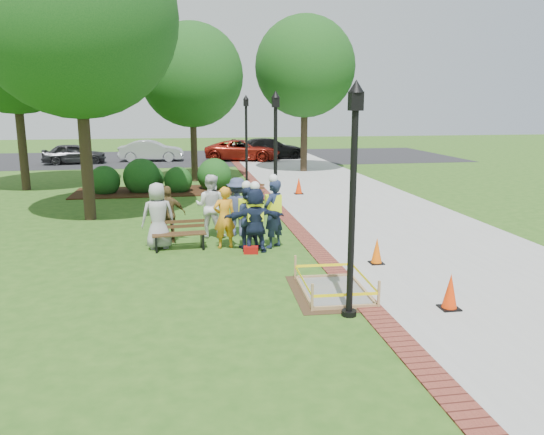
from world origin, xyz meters
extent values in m
plane|color=#285116|center=(0.00, 0.00, 0.00)|extent=(100.00, 100.00, 0.00)
cube|color=#9E9E99|center=(5.00, 10.00, 0.01)|extent=(6.00, 60.00, 0.02)
cube|color=maroon|center=(1.75, 10.00, 0.01)|extent=(0.50, 60.00, 0.03)
cube|color=#381E0F|center=(-3.00, 12.00, 0.02)|extent=(7.00, 3.00, 0.05)
cube|color=black|center=(0.00, 27.00, 0.00)|extent=(36.00, 12.00, 0.01)
cube|color=#47331E|center=(1.31, -1.77, 0.00)|extent=(1.79, 2.36, 0.01)
cube|color=gray|center=(1.31, -1.77, 0.02)|extent=(1.27, 1.85, 0.04)
cube|color=tan|center=(1.31, -1.77, 0.04)|extent=(1.39, 1.97, 0.08)
cube|color=tan|center=(1.31, -1.77, 0.28)|extent=(1.43, 2.00, 0.55)
cube|color=yellow|center=(1.31, -1.77, 0.30)|extent=(1.37, 1.95, 0.06)
cube|color=#4D391A|center=(-1.88, 2.13, 0.44)|extent=(1.45, 0.53, 0.04)
cube|color=#4D391A|center=(-1.89, 2.36, 0.66)|extent=(1.42, 0.15, 0.23)
cube|color=black|center=(-1.88, 2.13, 0.21)|extent=(1.33, 0.57, 0.42)
cube|color=brown|center=(0.77, 8.82, 0.41)|extent=(1.39, 0.74, 0.04)
cube|color=brown|center=(0.83, 9.03, 0.62)|extent=(1.30, 0.40, 0.21)
cube|color=black|center=(0.77, 8.82, 0.20)|extent=(1.29, 0.76, 0.39)
cube|color=black|center=(3.23, -3.04, 0.02)|extent=(0.36, 0.36, 0.05)
cone|color=#F63807|center=(3.23, -3.04, 0.38)|extent=(0.29, 0.29, 0.67)
cube|color=black|center=(2.90, -0.01, 0.02)|extent=(0.34, 0.34, 0.04)
cone|color=#FF6408|center=(2.90, -0.01, 0.35)|extent=(0.27, 0.27, 0.62)
cube|color=black|center=(3.20, 10.31, 0.02)|extent=(0.38, 0.38, 0.05)
cone|color=#F53507|center=(3.20, 10.31, 0.40)|extent=(0.30, 0.30, 0.70)
cube|color=#9A0E0B|center=(-0.02, 1.43, 0.10)|extent=(0.41, 0.26, 0.19)
cylinder|color=black|center=(1.25, -3.00, 1.90)|extent=(0.12, 0.12, 3.80)
cube|color=black|center=(1.25, -3.00, 3.90)|extent=(0.22, 0.22, 0.32)
cone|color=black|center=(1.25, -3.00, 4.15)|extent=(0.28, 0.28, 0.22)
cylinder|color=black|center=(1.25, -3.00, 0.05)|extent=(0.28, 0.28, 0.10)
cylinder|color=black|center=(1.25, 5.00, 1.90)|extent=(0.12, 0.12, 3.80)
cube|color=black|center=(1.25, 5.00, 3.90)|extent=(0.22, 0.22, 0.32)
cone|color=black|center=(1.25, 5.00, 4.15)|extent=(0.28, 0.28, 0.22)
cylinder|color=black|center=(1.25, 5.00, 0.05)|extent=(0.28, 0.28, 0.10)
cylinder|color=black|center=(1.25, 13.00, 1.90)|extent=(0.12, 0.12, 3.80)
cube|color=black|center=(1.25, 13.00, 3.90)|extent=(0.22, 0.22, 0.32)
cone|color=black|center=(1.25, 13.00, 4.15)|extent=(0.28, 0.28, 0.22)
cylinder|color=black|center=(1.25, 13.00, 0.05)|extent=(0.28, 0.28, 0.10)
cylinder|color=#3D2D1E|center=(-4.89, 6.53, 2.71)|extent=(0.39, 0.39, 5.41)
sphere|color=#124214|center=(-4.89, 6.53, 6.57)|extent=(6.44, 6.44, 6.44)
cylinder|color=#3D2D1E|center=(-1.15, 15.15, 2.15)|extent=(0.32, 0.32, 4.30)
sphere|color=#124214|center=(-1.15, 15.15, 5.22)|extent=(5.06, 5.06, 5.06)
cylinder|color=#3D2D1E|center=(5.19, 18.09, 2.42)|extent=(0.39, 0.39, 4.84)
sphere|color=#124214|center=(5.19, 18.09, 5.88)|extent=(5.62, 5.62, 5.62)
cylinder|color=#3D2D1E|center=(-8.81, 13.54, 2.76)|extent=(0.37, 0.37, 5.53)
sphere|color=#124214|center=(-8.81, 13.54, 6.71)|extent=(6.65, 6.65, 6.65)
sphere|color=#124214|center=(-5.11, 11.80, 0.00)|extent=(1.34, 1.34, 1.34)
sphere|color=#124214|center=(-3.54, 11.99, 0.00)|extent=(1.62, 1.62, 1.62)
sphere|color=#124214|center=(-1.96, 11.71, 0.00)|extent=(1.24, 1.24, 1.24)
sphere|color=#124214|center=(-0.33, 12.26, 0.00)|extent=(1.55, 1.55, 1.55)
sphere|color=#124214|center=(-3.16, 12.95, 0.00)|extent=(1.12, 1.12, 1.12)
imported|color=#9D9D9D|center=(-2.42, 2.36, 0.90)|extent=(0.63, 0.47, 1.80)
imported|color=orange|center=(-0.65, 2.12, 0.84)|extent=(0.59, 0.44, 1.69)
imported|color=white|center=(-0.96, 3.38, 0.93)|extent=(0.68, 0.55, 1.85)
imported|color=brown|center=(-2.16, 2.94, 0.81)|extent=(0.56, 0.40, 1.62)
imported|color=#394164|center=(-0.16, 3.45, 0.87)|extent=(0.62, 0.47, 1.73)
imported|color=#181F3F|center=(0.11, 1.57, 0.87)|extent=(0.57, 0.38, 1.74)
cube|color=#D7F714|center=(0.11, 1.57, 1.12)|extent=(0.42, 0.26, 0.52)
sphere|color=white|center=(0.11, 1.57, 1.77)|extent=(0.25, 0.25, 0.25)
imported|color=#1A1D45|center=(0.66, 1.94, 0.94)|extent=(0.70, 0.69, 1.87)
cube|color=#D7F714|center=(0.66, 1.94, 1.20)|extent=(0.42, 0.26, 0.52)
sphere|color=white|center=(0.66, 1.94, 1.90)|extent=(0.25, 0.25, 0.25)
imported|color=#181A40|center=(-0.05, 2.04, 0.85)|extent=(0.59, 0.43, 1.70)
cube|color=#D7F714|center=(-0.05, 2.04, 1.09)|extent=(0.42, 0.26, 0.52)
sphere|color=white|center=(-0.05, 2.04, 1.72)|extent=(0.25, 0.25, 0.25)
imported|color=#2B2B2E|center=(-8.70, 24.30, 0.00)|extent=(2.47, 4.67, 1.46)
imported|color=#B5B6BA|center=(-3.84, 25.24, 0.00)|extent=(2.35, 4.83, 1.53)
imported|color=#9D2014|center=(2.37, 24.59, 0.00)|extent=(3.13, 5.11, 1.55)
imported|color=black|center=(4.34, 25.26, 0.00)|extent=(3.05, 5.23, 1.60)
camera|label=1|loc=(-1.69, -11.89, 3.86)|focal=35.00mm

